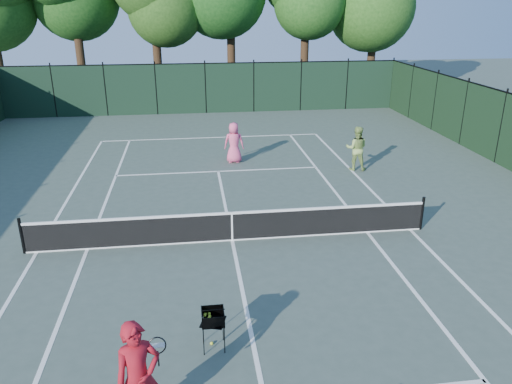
{
  "coord_description": "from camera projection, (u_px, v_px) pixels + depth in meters",
  "views": [
    {
      "loc": [
        -1.07,
        -13.11,
        6.56
      ],
      "look_at": [
        0.84,
        1.0,
        1.1
      ],
      "focal_mm": 35.0,
      "sensor_mm": 36.0,
      "label": 1
    }
  ],
  "objects": [
    {
      "name": "loose_ball_midcourt",
      "position": [
        212.0,
        343.0,
        10.17
      ],
      "size": [
        0.07,
        0.07,
        0.07
      ],
      "primitive_type": "sphere",
      "color": "yellow",
      "rests_on": "ground"
    },
    {
      "name": "service_line_far",
      "position": [
        218.0,
        171.0,
        20.53
      ],
      "size": [
        8.23,
        0.1,
        0.01
      ],
      "primitive_type": "cube",
      "color": "white",
      "rests_on": "ground"
    },
    {
      "name": "coach",
      "position": [
        139.0,
        378.0,
        7.85
      ],
      "size": [
        0.87,
        0.91,
        2.01
      ],
      "rotation": [
        0.0,
        0.0,
        0.39
      ],
      "color": "#A2121E",
      "rests_on": "ground"
    },
    {
      "name": "ground",
      "position": [
        232.0,
        240.0,
        14.61
      ],
      "size": [
        90.0,
        90.0,
        0.0
      ],
      "primitive_type": "plane",
      "color": "#425046",
      "rests_on": "ground"
    },
    {
      "name": "sideline_doubles_left",
      "position": [
        37.0,
        252.0,
        13.92
      ],
      "size": [
        0.1,
        23.77,
        0.01
      ],
      "primitive_type": "cube",
      "color": "white",
      "rests_on": "ground"
    },
    {
      "name": "baseline_far",
      "position": [
        211.0,
        138.0,
        25.61
      ],
      "size": [
        10.97,
        0.1,
        0.01
      ],
      "primitive_type": "cube",
      "color": "white",
      "rests_on": "ground"
    },
    {
      "name": "player_green",
      "position": [
        356.0,
        148.0,
        20.44
      ],
      "size": [
        1.04,
        0.91,
        1.83
      ],
      "rotation": [
        0.0,
        0.0,
        2.86
      ],
      "color": "#8CAB55",
      "rests_on": "ground"
    },
    {
      "name": "center_service_line",
      "position": [
        232.0,
        240.0,
        14.61
      ],
      "size": [
        0.1,
        12.8,
        0.01
      ],
      "primitive_type": "cube",
      "color": "white",
      "rests_on": "ground"
    },
    {
      "name": "ball_hopper",
      "position": [
        213.0,
        317.0,
        9.85
      ],
      "size": [
        0.56,
        0.56,
        0.86
      ],
      "rotation": [
        0.0,
        0.0,
        -0.29
      ],
      "color": "black",
      "rests_on": "ground"
    },
    {
      "name": "player_pink",
      "position": [
        234.0,
        143.0,
        21.42
      ],
      "size": [
        0.91,
        0.65,
        1.75
      ],
      "rotation": [
        0.0,
        0.0,
        3.03
      ],
      "color": "#E75181",
      "rests_on": "ground"
    },
    {
      "name": "tennis_net",
      "position": [
        232.0,
        226.0,
        14.44
      ],
      "size": [
        11.69,
        0.09,
        1.06
      ],
      "color": "black",
      "rests_on": "ground"
    },
    {
      "name": "fence_far",
      "position": [
        206.0,
        89.0,
        30.73
      ],
      "size": [
        24.0,
        0.05,
        3.0
      ],
      "primitive_type": "cube",
      "color": "black",
      "rests_on": "ground"
    },
    {
      "name": "sideline_singles_right",
      "position": [
        367.0,
        232.0,
        15.13
      ],
      "size": [
        0.1,
        23.77,
        0.01
      ],
      "primitive_type": "cube",
      "color": "white",
      "rests_on": "ground"
    },
    {
      "name": "sideline_singles_left",
      "position": [
        87.0,
        249.0,
        14.09
      ],
      "size": [
        0.1,
        23.77,
        0.01
      ],
      "primitive_type": "cube",
      "color": "white",
      "rests_on": "ground"
    },
    {
      "name": "sideline_doubles_right",
      "position": [
        410.0,
        230.0,
        15.3
      ],
      "size": [
        0.1,
        23.77,
        0.01
      ],
      "primitive_type": "cube",
      "color": "white",
      "rests_on": "ground"
    }
  ]
}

